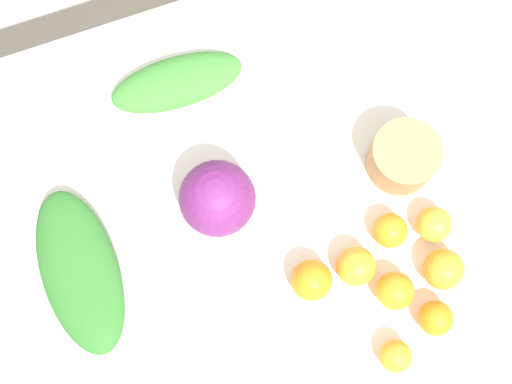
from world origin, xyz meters
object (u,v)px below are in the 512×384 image
(orange_1, at_px, (436,318))
(orange_6, at_px, (312,280))
(orange_3, at_px, (443,269))
(orange_7, at_px, (395,356))
(greens_bunch_chard, at_px, (80,271))
(orange_4, at_px, (390,231))
(greens_bunch_dandelion, at_px, (177,82))
(orange_2, at_px, (395,291))
(orange_5, at_px, (434,224))
(orange_0, at_px, (356,266))
(paper_bag, at_px, (403,157))
(cabbage_purple, at_px, (218,201))

(orange_1, height_order, orange_6, orange_6)
(orange_3, xyz_separation_m, orange_7, (0.15, 0.12, -0.01))
(greens_bunch_chard, distance_m, orange_6, 0.47)
(orange_3, height_order, orange_4, orange_3)
(greens_bunch_dandelion, bearing_deg, orange_6, 103.62)
(greens_bunch_chard, distance_m, orange_1, 0.72)
(orange_2, xyz_separation_m, orange_5, (-0.13, -0.10, -0.00))
(orange_0, distance_m, orange_5, 0.18)
(paper_bag, relative_size, greens_bunch_dandelion, 0.49)
(paper_bag, xyz_separation_m, orange_3, (0.01, 0.24, -0.01))
(cabbage_purple, distance_m, orange_1, 0.49)
(orange_1, bearing_deg, cabbage_purple, -47.67)
(orange_2, bearing_deg, paper_bag, -115.47)
(paper_bag, xyz_separation_m, orange_7, (0.16, 0.37, -0.02))
(cabbage_purple, relative_size, orange_0, 1.93)
(orange_0, xyz_separation_m, orange_4, (-0.09, -0.04, -0.00))
(orange_3, bearing_deg, orange_7, 39.18)
(cabbage_purple, height_order, orange_0, cabbage_purple)
(greens_bunch_dandelion, bearing_deg, paper_bag, 140.21)
(orange_5, height_order, orange_6, orange_6)
(orange_4, bearing_deg, orange_3, 122.46)
(paper_bag, distance_m, orange_6, 0.32)
(orange_0, bearing_deg, paper_bag, -134.66)
(orange_4, height_order, orange_7, orange_4)
(cabbage_purple, xyz_separation_m, orange_1, (-0.33, 0.36, -0.04))
(orange_1, distance_m, orange_7, 0.11)
(paper_bag, relative_size, greens_bunch_chard, 0.41)
(greens_bunch_chard, height_order, orange_7, orange_7)
(orange_0, distance_m, orange_3, 0.17)
(orange_3, height_order, orange_6, same)
(orange_3, relative_size, orange_5, 1.13)
(paper_bag, relative_size, orange_2, 1.85)
(paper_bag, height_order, greens_bunch_dandelion, paper_bag)
(orange_4, bearing_deg, orange_0, 25.60)
(orange_0, bearing_deg, orange_3, 158.29)
(orange_0, relative_size, orange_3, 0.97)
(orange_3, bearing_deg, cabbage_purple, -36.09)
(cabbage_purple, distance_m, orange_7, 0.46)
(greens_bunch_chard, height_order, orange_3, orange_3)
(greens_bunch_dandelion, height_order, orange_7, same)
(orange_0, height_order, orange_1, orange_0)
(orange_4, bearing_deg, orange_5, 168.17)
(orange_3, bearing_deg, greens_bunch_dandelion, -56.28)
(orange_1, distance_m, orange_4, 0.19)
(greens_bunch_chard, height_order, orange_4, orange_4)
(orange_6, bearing_deg, greens_bunch_chard, -22.22)
(cabbage_purple, distance_m, orange_2, 0.39)
(orange_1, relative_size, orange_3, 0.85)
(cabbage_purple, height_order, greens_bunch_chard, cabbage_purple)
(paper_bag, xyz_separation_m, orange_4, (0.08, 0.13, -0.01))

